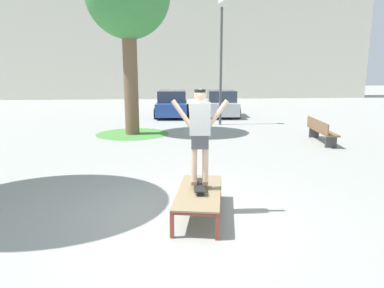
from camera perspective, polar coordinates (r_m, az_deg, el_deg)
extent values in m
plane|color=#999993|center=(6.46, -1.91, -11.34)|extent=(120.00, 120.00, 0.00)
cube|color=silver|center=(36.26, -3.85, 20.28)|extent=(39.37, 4.00, 15.95)
cube|color=brown|center=(7.22, -1.03, -7.19)|extent=(0.07, 0.07, 0.38)
cube|color=brown|center=(7.18, 4.57, -7.34)|extent=(0.07, 0.07, 0.38)
cube|color=brown|center=(5.53, -3.29, -13.31)|extent=(0.07, 0.07, 0.38)
cube|color=brown|center=(5.47, 4.18, -13.60)|extent=(0.07, 0.07, 0.38)
cylinder|color=brown|center=(6.29, -2.02, -8.02)|extent=(0.40, 1.88, 0.05)
cylinder|color=brown|center=(6.24, 4.43, -8.21)|extent=(0.40, 1.88, 0.05)
cylinder|color=brown|center=(7.12, 1.77, -5.64)|extent=(0.76, 0.19, 0.05)
cylinder|color=brown|center=(5.40, 0.43, -11.42)|extent=(0.76, 0.19, 0.05)
cube|color=#847051|center=(6.24, 1.20, -7.78)|extent=(1.09, 2.01, 0.03)
cube|color=black|center=(6.28, 1.26, -6.70)|extent=(0.26, 0.81, 0.02)
cylinder|color=silver|center=(6.56, 0.52, -6.40)|extent=(0.03, 0.06, 0.06)
cylinder|color=silver|center=(6.57, 1.83, -6.39)|extent=(0.03, 0.06, 0.06)
cylinder|color=silver|center=(6.03, 0.62, -8.04)|extent=(0.03, 0.06, 0.06)
cylinder|color=silver|center=(6.04, 2.06, -8.03)|extent=(0.03, 0.06, 0.06)
cylinder|color=beige|center=(6.16, 0.34, -3.01)|extent=(0.11, 0.11, 0.82)
cube|color=#99704C|center=(6.31, 0.33, -6.19)|extent=(0.12, 0.25, 0.07)
cylinder|color=beige|center=(6.17, 2.20, -3.00)|extent=(0.11, 0.11, 0.82)
cube|color=#99704C|center=(6.32, 2.15, -6.18)|extent=(0.12, 0.25, 0.07)
cube|color=#4C4C51|center=(6.08, 1.29, 0.40)|extent=(0.31, 0.22, 0.24)
cube|color=silver|center=(6.01, 1.31, 4.14)|extent=(0.38, 0.25, 0.56)
cylinder|color=beige|center=(6.00, -1.56, 4.87)|extent=(0.40, 0.11, 0.52)
cylinder|color=beige|center=(6.02, 4.17, 4.86)|extent=(0.40, 0.11, 0.52)
sphere|color=beige|center=(5.97, 1.32, 8.05)|extent=(0.20, 0.20, 0.20)
cylinder|color=black|center=(5.97, 1.33, 8.72)|extent=(0.19, 0.19, 0.05)
cylinder|color=brown|center=(14.57, -9.98, 9.69)|extent=(0.58, 0.58, 4.13)
cylinder|color=#47893D|center=(14.78, -9.70, 1.67)|extent=(3.02, 3.02, 0.01)
cube|color=#28479E|center=(20.52, -3.23, 6.01)|extent=(2.00, 4.31, 0.70)
cube|color=#2D3847|center=(20.32, -3.27, 7.84)|extent=(1.71, 2.21, 0.64)
cylinder|color=black|center=(21.89, -5.32, 5.77)|extent=(0.26, 0.61, 0.60)
cylinder|color=black|center=(21.82, -0.84, 5.80)|extent=(0.26, 0.61, 0.60)
cylinder|color=black|center=(19.31, -5.91, 4.98)|extent=(0.26, 0.61, 0.60)
cylinder|color=black|center=(19.23, -0.84, 5.01)|extent=(0.26, 0.61, 0.60)
cube|color=#B7BABF|center=(20.81, 4.80, 6.06)|extent=(2.04, 4.33, 0.70)
cube|color=#2D3847|center=(20.61, 4.87, 7.88)|extent=(1.73, 2.22, 0.64)
cylinder|color=black|center=(22.07, 2.30, 5.86)|extent=(0.27, 0.62, 0.60)
cylinder|color=black|center=(22.21, 6.70, 5.83)|extent=(0.27, 0.62, 0.60)
cylinder|color=black|center=(19.48, 2.62, 5.09)|extent=(0.27, 0.62, 0.60)
cylinder|color=black|center=(19.64, 7.60, 5.05)|extent=(0.27, 0.62, 0.60)
cube|color=brown|center=(13.61, 20.57, 2.06)|extent=(0.75, 2.44, 0.06)
cube|color=brown|center=(13.52, 19.83, 3.00)|extent=(0.35, 2.38, 0.36)
cube|color=#424247|center=(14.55, 19.36, 1.81)|extent=(0.38, 0.13, 0.40)
cube|color=#424247|center=(12.75, 21.80, 0.32)|extent=(0.38, 0.13, 0.40)
cylinder|color=#4C4C51|center=(17.04, 4.75, 12.38)|extent=(0.12, 0.12, 5.50)
sphere|color=silver|center=(17.32, 4.93, 22.01)|extent=(0.36, 0.36, 0.36)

